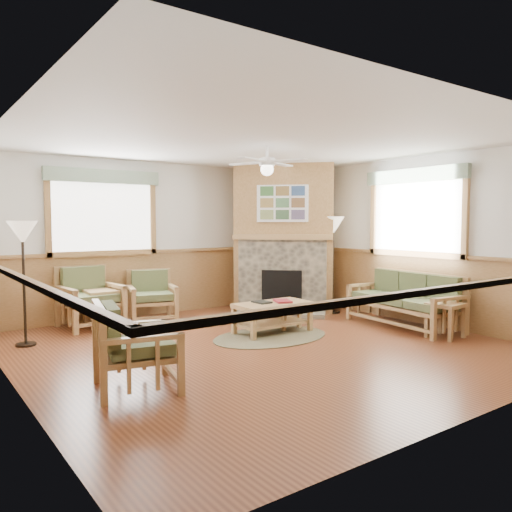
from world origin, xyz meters
TOP-DOWN VIEW (x-y plane):
  - floor at (0.00, 0.00)m, footprint 6.00×6.00m
  - ceiling at (0.00, 0.00)m, footprint 6.00×6.00m
  - wall_back at (0.00, 3.00)m, footprint 6.00×0.02m
  - wall_front at (0.00, -3.00)m, footprint 6.00×0.02m
  - wall_left at (-3.00, 0.00)m, footprint 0.02×6.00m
  - wall_right at (3.00, 0.00)m, footprint 0.02×6.00m
  - wainscot at (0.00, 0.00)m, footprint 6.00×6.00m
  - fireplace at (2.05, 2.05)m, footprint 3.11×3.11m
  - window_back at (-1.10, 2.96)m, footprint 1.90×0.16m
  - window_right at (2.96, -0.20)m, footprint 0.16×1.90m
  - ceiling_fan at (0.30, 0.30)m, footprint 1.59×1.59m
  - sofa at (2.55, -0.30)m, footprint 1.92×0.95m
  - armchair_back_left at (-1.47, 2.55)m, footprint 0.91×0.91m
  - armchair_back_right at (-0.47, 2.47)m, footprint 0.92×0.92m
  - armchair_left at (-2.01, -0.63)m, footprint 0.93×0.93m
  - coffee_table at (0.60, 0.55)m, footprint 1.14×0.58m
  - end_table_chairs at (-1.29, 2.51)m, footprint 0.53×0.51m
  - end_table_sofa at (2.42, -1.13)m, footprint 0.48×0.47m
  - footstool at (0.94, 0.71)m, footprint 0.46×0.46m
  - braided_rug at (0.41, 0.35)m, footprint 2.09×2.09m
  - floor_lamp_left at (-2.55, 1.88)m, footprint 0.43×0.43m
  - floor_lamp_right at (2.49, 1.22)m, footprint 0.41×0.41m
  - book_red at (0.75, 0.50)m, footprint 0.32×0.36m
  - book_dark at (0.45, 0.62)m, footprint 0.21×0.28m

SIDE VIEW (x-z plane):
  - floor at x=0.00m, z-range -0.01..0.00m
  - braided_rug at x=0.41m, z-range 0.00..0.01m
  - footstool at x=0.94m, z-range 0.00..0.36m
  - coffee_table at x=0.60m, z-range 0.00..0.46m
  - end_table_sofa at x=2.42m, z-range 0.00..0.50m
  - end_table_chairs at x=-1.29m, z-range 0.00..0.58m
  - armchair_back_right at x=-0.47m, z-range 0.00..0.84m
  - sofa at x=2.55m, z-range 0.00..0.85m
  - armchair_left at x=-2.01m, z-range 0.00..0.87m
  - armchair_back_left at x=-1.47m, z-range 0.00..0.95m
  - book_dark at x=0.45m, z-range 0.47..0.49m
  - book_red at x=0.75m, z-range 0.47..0.50m
  - wainscot at x=0.00m, z-range 0.00..1.10m
  - floor_lamp_left at x=-2.55m, z-range 0.00..1.68m
  - floor_lamp_right at x=2.49m, z-range 0.00..1.76m
  - wall_back at x=0.00m, z-range 0.00..2.70m
  - wall_front at x=0.00m, z-range 0.00..2.70m
  - wall_left at x=-3.00m, z-range 0.00..2.70m
  - wall_right at x=3.00m, z-range 0.00..2.70m
  - fireplace at x=2.05m, z-range 0.00..2.70m
  - window_back at x=-1.10m, z-range 1.78..3.28m
  - window_right at x=2.96m, z-range 1.78..3.28m
  - ceiling_fan at x=0.30m, z-range 2.48..2.84m
  - ceiling at x=0.00m, z-range 2.70..2.71m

